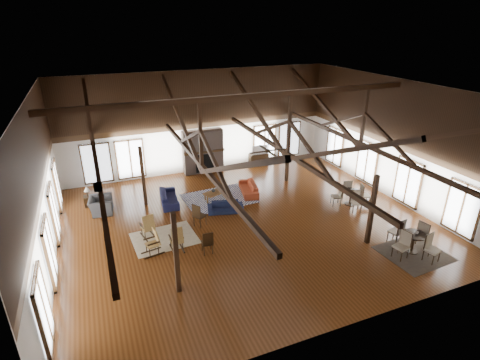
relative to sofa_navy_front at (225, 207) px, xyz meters
name	(u,v)px	position (x,y,z in m)	size (l,w,h in m)	color
floor	(246,222)	(0.55, -1.27, -0.25)	(16.00, 16.00, 0.00)	#582D12
ceiling	(247,90)	(0.55, -1.27, 5.75)	(16.00, 14.00, 0.02)	black
wall_back	(200,122)	(0.55, 5.73, 2.75)	(16.00, 0.02, 6.00)	white
wall_front	(348,245)	(0.55, -8.27, 2.75)	(16.00, 0.02, 6.00)	white
wall_left	(40,190)	(-7.45, -1.27, 2.75)	(0.02, 14.00, 6.00)	white
wall_right	(393,140)	(8.55, -1.27, 2.75)	(0.02, 14.00, 6.00)	white
roof_truss	(247,138)	(0.55, -1.27, 3.78)	(15.60, 14.07, 3.14)	black
post_grid	(246,192)	(0.55, -1.27, 1.28)	(8.16, 7.16, 3.05)	black
fireplace	(203,151)	(0.55, 5.40, 1.04)	(2.50, 0.69, 2.60)	#705E55
ceiling_fan	(268,150)	(1.05, -2.27, 3.48)	(1.60, 1.60, 0.75)	black
sofa_navy_front	(225,207)	(0.00, 0.00, 0.00)	(1.70, 0.67, 0.50)	#141A38
sofa_navy_left	(169,198)	(-2.31, 1.97, 0.05)	(0.80, 2.05, 0.60)	black
sofa_orange	(249,188)	(1.88, 1.54, 0.04)	(0.76, 1.95, 0.57)	#AA3E20
coffee_table	(216,193)	(-0.02, 1.39, 0.17)	(1.36, 1.00, 0.47)	brown
vase	(213,190)	(-0.13, 1.42, 0.32)	(0.19, 0.19, 0.20)	#B2B2B2
armchair	(101,205)	(-5.56, 2.20, 0.14)	(1.03, 1.18, 0.77)	#303133
side_table_lamp	(88,199)	(-6.09, 3.13, 0.15)	(0.41, 0.41, 1.06)	black
rocking_chair_a	(148,227)	(-3.82, -0.95, 0.27)	(0.63, 0.94, 1.11)	olive
rocking_chair_b	(177,240)	(-2.92, -2.35, 0.26)	(0.50, 0.86, 1.08)	olive
rocking_chair_c	(154,242)	(-3.79, -2.18, 0.26)	(0.91, 0.59, 1.08)	olive
side_chair_a	(198,214)	(-1.60, -0.85, 0.40)	(0.65, 0.65, 1.11)	black
side_chair_b	(208,241)	(-1.85, -3.04, 0.34)	(0.45, 0.45, 1.01)	black
cafe_table_near	(414,239)	(5.79, -5.95, 0.31)	(2.17, 2.17, 1.11)	black
cafe_table_far	(351,195)	(6.09, -1.60, 0.27)	(2.01, 2.01, 1.03)	black
cup_near	(417,233)	(5.88, -5.96, 0.60)	(0.13, 0.13, 0.10)	#B2B2B2
cup_far	(352,190)	(6.10, -1.61, 0.54)	(0.13, 0.13, 0.10)	#B2B2B2
tv_console	(259,158)	(4.28, 5.48, 0.06)	(1.25, 0.47, 0.63)	black
television	(259,149)	(4.30, 5.48, 0.67)	(1.01, 0.13, 0.58)	#B2B2B2
rug_tan	(165,238)	(-3.23, -1.26, -0.24)	(2.63, 2.06, 0.01)	tan
rug_navy	(219,198)	(0.17, 1.50, -0.24)	(3.46, 2.59, 0.01)	#161940
rug_dark	(414,253)	(5.75, -6.12, -0.24)	(2.40, 2.18, 0.01)	#2A221C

